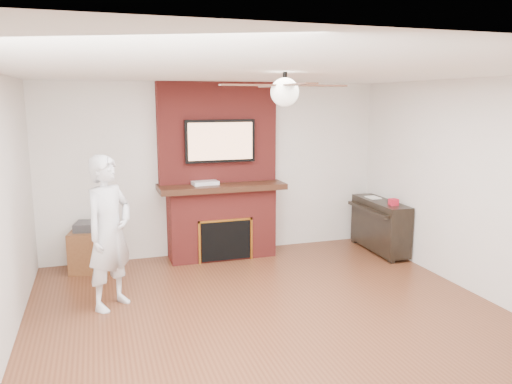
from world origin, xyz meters
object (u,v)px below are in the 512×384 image
object	(u,v)px
person	(109,233)
side_table	(94,247)
piano	(380,224)
fireplace	(220,189)

from	to	relation	value
person	side_table	world-z (taller)	person
person	piano	size ratio (longest dim) A/B	1.40
person	piano	bearing A→B (deg)	-31.77
fireplace	piano	size ratio (longest dim) A/B	2.09
fireplace	piano	world-z (taller)	fireplace
side_table	piano	bearing A→B (deg)	4.73
side_table	person	bearing A→B (deg)	-70.63
person	side_table	bearing A→B (deg)	53.39
person	side_table	size ratio (longest dim) A/B	2.53
side_table	piano	world-z (taller)	piano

